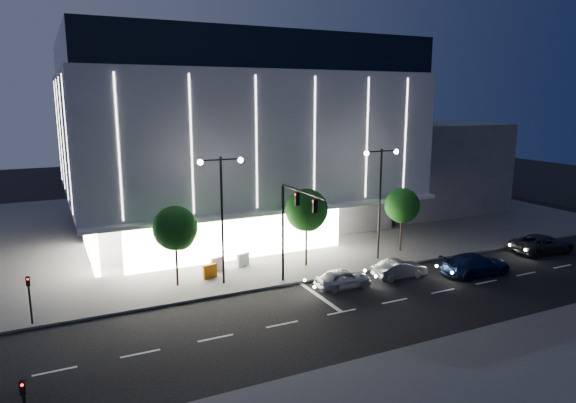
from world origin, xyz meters
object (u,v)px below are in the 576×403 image
at_px(tree_left, 176,231).
at_px(tree_right, 402,207).
at_px(traffic_mast, 292,217).
at_px(street_lamp_west, 222,202).
at_px(car_second, 400,269).
at_px(barrier_b, 217,264).
at_px(barrier_d, 243,260).
at_px(car_fourth, 542,244).
at_px(barrier_c, 210,271).
at_px(car_third, 476,264).
at_px(ped_signal_far, 29,295).
at_px(street_lamp_east, 380,187).
at_px(car_lead, 343,279).
at_px(tree_mid, 307,212).

relative_size(tree_left, tree_right, 1.04).
xyz_separation_m(traffic_mast, street_lamp_west, (-4.00, 2.66, 0.93)).
height_order(street_lamp_west, car_second, street_lamp_west).
height_order(barrier_b, barrier_d, same).
height_order(car_fourth, barrier_c, car_fourth).
bearing_deg(barrier_d, car_second, -58.76).
bearing_deg(barrier_b, barrier_d, -13.17).
bearing_deg(barrier_b, car_third, -43.52).
xyz_separation_m(traffic_mast, ped_signal_far, (-16.00, 1.16, -3.14)).
height_order(street_lamp_west, tree_left, street_lamp_west).
xyz_separation_m(street_lamp_west, ped_signal_far, (-12.00, -1.50, -4.07)).
relative_size(tree_left, barrier_b, 5.20).
distance_m(street_lamp_west, tree_left, 3.69).
bearing_deg(car_second, street_lamp_east, -13.59).
bearing_deg(car_second, tree_left, 71.51).
height_order(street_lamp_west, car_fourth, street_lamp_west).
bearing_deg(tree_left, street_lamp_east, -3.65).
height_order(car_lead, barrier_b, car_lead).
height_order(car_third, barrier_d, car_third).
bearing_deg(street_lamp_west, street_lamp_east, 0.00).
bearing_deg(tree_mid, tree_left, -180.00).
height_order(traffic_mast, tree_mid, traffic_mast).
relative_size(street_lamp_east, car_fourth, 1.61).
relative_size(ped_signal_far, tree_mid, 0.49).
relative_size(car_third, barrier_d, 4.97).
bearing_deg(tree_right, car_third, -78.07).
height_order(tree_mid, barrier_d, tree_mid).
distance_m(tree_mid, tree_right, 9.01).
xyz_separation_m(ped_signal_far, car_third, (29.50, -4.45, -1.09)).
distance_m(traffic_mast, car_third, 14.53).
distance_m(car_third, barrier_c, 19.51).
distance_m(car_lead, barrier_b, 9.63).
bearing_deg(tree_left, barrier_c, 9.94).
distance_m(traffic_mast, street_lamp_east, 9.43).
height_order(tree_left, tree_mid, tree_mid).
bearing_deg(ped_signal_far, barrier_c, 14.43).
bearing_deg(traffic_mast, car_lead, -23.37).
distance_m(street_lamp_west, car_fourth, 27.55).
bearing_deg(car_third, traffic_mast, 79.35).
distance_m(street_lamp_east, car_third, 9.07).
relative_size(street_lamp_east, car_lead, 2.26).
height_order(traffic_mast, barrier_d, traffic_mast).
height_order(tree_mid, tree_right, tree_mid).
height_order(car_second, barrier_c, car_second).
bearing_deg(street_lamp_east, tree_mid, 170.31).
distance_m(car_fourth, barrier_d, 25.23).
relative_size(ped_signal_far, tree_right, 0.54).
relative_size(tree_left, car_fourth, 1.03).
bearing_deg(tree_left, tree_right, -0.00).
relative_size(ped_signal_far, barrier_d, 2.73).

